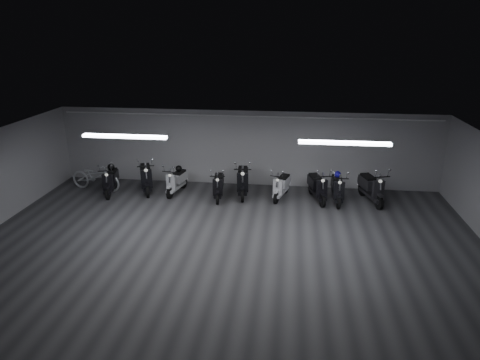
# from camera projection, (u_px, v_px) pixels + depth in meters

# --- Properties ---
(floor) EXTENTS (14.00, 10.00, 0.01)m
(floor) POSITION_uv_depth(u_px,v_px,m) (227.00, 248.00, 11.48)
(floor) COLOR #363639
(floor) RESTS_ON ground
(ceiling) EXTENTS (14.00, 10.00, 0.01)m
(ceiling) POSITION_uv_depth(u_px,v_px,m) (226.00, 147.00, 10.54)
(ceiling) COLOR gray
(ceiling) RESTS_ON ground
(back_wall) EXTENTS (14.00, 0.01, 2.80)m
(back_wall) POSITION_uv_depth(u_px,v_px,m) (247.00, 148.00, 15.69)
(back_wall) COLOR #A1A0A3
(back_wall) RESTS_ON ground
(front_wall) EXTENTS (14.00, 0.01, 2.80)m
(front_wall) POSITION_uv_depth(u_px,v_px,m) (176.00, 326.00, 6.33)
(front_wall) COLOR #A1A0A3
(front_wall) RESTS_ON ground
(fluor_strip_left) EXTENTS (2.40, 0.18, 0.08)m
(fluor_strip_left) POSITION_uv_depth(u_px,v_px,m) (125.00, 136.00, 11.83)
(fluor_strip_left) COLOR white
(fluor_strip_left) RESTS_ON ceiling
(fluor_strip_right) EXTENTS (2.40, 0.18, 0.08)m
(fluor_strip_right) POSITION_uv_depth(u_px,v_px,m) (344.00, 143.00, 11.16)
(fluor_strip_right) COLOR white
(fluor_strip_right) RESTS_ON ceiling
(conduit) EXTENTS (13.60, 0.05, 0.05)m
(conduit) POSITION_uv_depth(u_px,v_px,m) (247.00, 116.00, 15.20)
(conduit) COLOR white
(conduit) RESTS_ON back_wall
(scooter_0) EXTENTS (0.88, 1.80, 1.28)m
(scooter_0) POSITION_uv_depth(u_px,v_px,m) (110.00, 177.00, 15.01)
(scooter_0) COLOR black
(scooter_0) RESTS_ON floor
(scooter_1) EXTENTS (1.30, 2.02, 1.43)m
(scooter_1) POSITION_uv_depth(u_px,v_px,m) (146.00, 173.00, 15.20)
(scooter_1) COLOR black
(scooter_1) RESTS_ON floor
(scooter_2) EXTENTS (0.86, 1.70, 1.21)m
(scooter_2) POSITION_uv_depth(u_px,v_px,m) (176.00, 177.00, 15.05)
(scooter_2) COLOR #BCBDC0
(scooter_2) RESTS_ON floor
(scooter_3) EXTENTS (0.71, 1.69, 1.23)m
(scooter_3) POSITION_uv_depth(u_px,v_px,m) (218.00, 182.00, 14.61)
(scooter_3) COLOR black
(scooter_3) RESTS_ON floor
(scooter_5) EXTENTS (0.83, 1.98, 1.43)m
(scooter_5) POSITION_uv_depth(u_px,v_px,m) (243.00, 176.00, 14.86)
(scooter_5) COLOR black
(scooter_5) RESTS_ON floor
(scooter_6) EXTENTS (0.96, 1.69, 1.19)m
(scooter_6) POSITION_uv_depth(u_px,v_px,m) (282.00, 182.00, 14.61)
(scooter_6) COLOR silver
(scooter_6) RESTS_ON floor
(scooter_7) EXTENTS (1.02, 1.85, 1.31)m
(scooter_7) POSITION_uv_depth(u_px,v_px,m) (318.00, 182.00, 14.40)
(scooter_7) COLOR black
(scooter_7) RESTS_ON floor
(scooter_8) EXTENTS (0.60, 1.74, 1.29)m
(scooter_8) POSITION_uv_depth(u_px,v_px,m) (338.00, 184.00, 14.27)
(scooter_8) COLOR black
(scooter_8) RESTS_ON floor
(scooter_9) EXTENTS (1.12, 1.95, 1.38)m
(scooter_9) POSITION_uv_depth(u_px,v_px,m) (372.00, 183.00, 14.24)
(scooter_9) COLOR black
(scooter_9) RESTS_ON floor
(bicycle) EXTENTS (2.04, 1.03, 1.26)m
(bicycle) POSITION_uv_depth(u_px,v_px,m) (95.00, 173.00, 15.37)
(bicycle) COLOR silver
(bicycle) RESTS_ON floor
(helmet_0) EXTENTS (0.23, 0.23, 0.23)m
(helmet_0) POSITION_uv_depth(u_px,v_px,m) (179.00, 168.00, 15.17)
(helmet_0) COLOR black
(helmet_0) RESTS_ON scooter_2
(helmet_1) EXTENTS (0.23, 0.23, 0.23)m
(helmet_1) POSITION_uv_depth(u_px,v_px,m) (338.00, 174.00, 14.41)
(helmet_1) COLOR #160D98
(helmet_1) RESTS_ON scooter_8
(helmet_2) EXTENTS (0.25, 0.25, 0.25)m
(helmet_2) POSITION_uv_depth(u_px,v_px,m) (111.00, 167.00, 15.14)
(helmet_2) COLOR black
(helmet_2) RESTS_ON scooter_0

